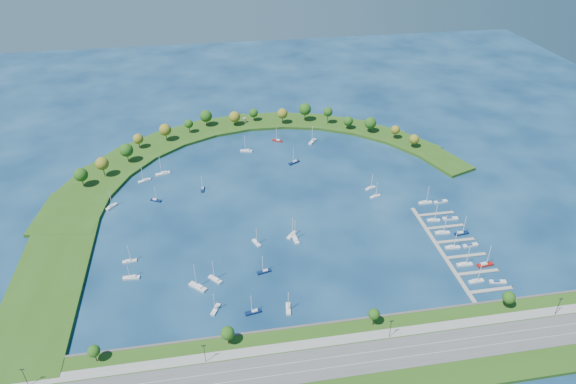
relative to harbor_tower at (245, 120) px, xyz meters
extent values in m
plane|color=#072040|center=(11.86, -116.21, -4.18)|extent=(700.00, 700.00, 0.00)
cube|color=#2A4A13|center=(11.86, -240.21, -3.38)|extent=(420.00, 42.00, 1.60)
cube|color=#474442|center=(11.86, -218.71, -3.28)|extent=(420.00, 1.20, 1.80)
cube|color=#515154|center=(11.86, -240.21, -2.52)|extent=(420.00, 16.00, 0.12)
cube|color=gray|center=(11.86, -229.21, -2.52)|extent=(420.00, 5.00, 0.12)
cube|color=silver|center=(11.86, -242.71, -2.45)|extent=(420.00, 0.15, 0.02)
cube|color=silver|center=(11.86, -237.71, -2.45)|extent=(420.00, 0.15, 0.02)
cylinder|color=#382314|center=(-83.14, -223.21, -0.13)|extent=(0.56, 0.56, 4.90)
sphere|color=#1B4A12|center=(-83.14, -223.21, 3.36)|extent=(5.20, 5.20, 5.20)
cylinder|color=#382314|center=(-28.14, -223.21, 0.05)|extent=(0.56, 0.56, 5.25)
sphere|color=#1B4A12|center=(-28.14, -223.21, 3.87)|extent=(6.00, 6.00, 6.00)
cylinder|color=#382314|center=(36.86, -223.21, 0.22)|extent=(0.56, 0.56, 5.60)
sphere|color=#1B4A12|center=(36.86, -223.21, 4.06)|extent=(5.20, 5.20, 5.20)
cylinder|color=#382314|center=(101.86, -223.21, -0.13)|extent=(0.56, 0.56, 4.90)
sphere|color=#1B4A12|center=(101.86, -223.21, 3.52)|extent=(6.00, 6.00, 6.00)
cylinder|color=black|center=(-108.14, -231.21, 2.42)|extent=(0.24, 0.24, 10.00)
cylinder|color=black|center=(-38.14, -231.21, 2.42)|extent=(0.24, 0.24, 10.00)
cylinder|color=black|center=(41.86, -231.21, 2.42)|extent=(0.24, 0.24, 10.00)
cylinder|color=black|center=(121.86, -231.21, 2.42)|extent=(0.24, 0.24, 10.00)
cube|color=#2A4A13|center=(-114.89, -108.39, -3.18)|extent=(43.73, 48.72, 2.00)
cube|color=#2A4A13|center=(-106.97, -78.63, -3.18)|extent=(50.23, 54.30, 2.00)
cube|color=#2A4A13|center=(-92.17, -51.63, -3.18)|extent=(54.07, 56.09, 2.00)
cube|color=#2A4A13|center=(-71.34, -28.94, -3.18)|extent=(55.20, 54.07, 2.00)
cube|color=#2A4A13|center=(-45.70, -11.88, -3.18)|extent=(53.65, 48.47, 2.00)
cube|color=#2A4A13|center=(-16.73, -1.44, -3.18)|extent=(49.62, 39.75, 2.00)
cube|color=#2A4A13|center=(13.90, 1.78, -3.18)|extent=(44.32, 29.96, 2.00)
cube|color=#2A4A13|center=(44.40, -2.41, -3.18)|extent=(49.49, 38.05, 2.00)
cube|color=#2A4A13|center=(73.03, -13.77, -3.18)|extent=(51.13, 44.12, 2.00)
cube|color=#2A4A13|center=(98.11, -31.63, -3.18)|extent=(49.19, 47.96, 2.00)
cube|color=#2A4A13|center=(118.21, -54.97, -3.18)|extent=(43.90, 49.49, 2.00)
cube|color=#2A4A13|center=(132.14, -82.43, -3.18)|extent=(35.67, 48.74, 2.00)
cube|color=#2A4A13|center=(-114.89, -163.80, -3.23)|extent=(36.00, 130.81, 1.90)
cylinder|color=#382314|center=(-111.88, -79.62, 1.34)|extent=(0.56, 0.56, 7.04)
sphere|color=#1B4A12|center=(-111.88, -79.62, 6.61)|extent=(8.76, 8.76, 8.76)
cylinder|color=#382314|center=(-100.09, -68.91, 1.91)|extent=(0.56, 0.56, 8.16)
sphere|color=brown|center=(-100.09, -68.91, 7.71)|extent=(8.63, 8.63, 8.63)
cylinder|color=#382314|center=(-86.38, -51.35, 1.57)|extent=(0.56, 0.56, 7.50)
sphere|color=#1B4A12|center=(-86.38, -51.35, 7.18)|extent=(9.27, 9.27, 9.27)
cylinder|color=#382314|center=(-80.37, -31.17, 0.86)|extent=(0.56, 0.56, 6.08)
sphere|color=brown|center=(-80.37, -31.17, 5.41)|extent=(7.55, 7.55, 7.55)
cylinder|color=#382314|center=(-61.19, -22.40, 1.52)|extent=(0.56, 0.56, 7.39)
sphere|color=brown|center=(-61.19, -22.40, 7.02)|extent=(9.01, 9.01, 9.01)
cylinder|color=#382314|center=(-43.97, -11.55, 1.02)|extent=(0.56, 0.56, 6.39)
sphere|color=#1B4A12|center=(-43.97, -11.55, 5.55)|extent=(6.68, 6.68, 6.68)
cylinder|color=#382314|center=(-30.43, -1.13, 1.13)|extent=(0.56, 0.56, 6.62)
sphere|color=#1B4A12|center=(-30.43, -1.13, 6.35)|extent=(9.53, 9.53, 9.53)
cylinder|color=#382314|center=(-8.08, -3.72, 0.61)|extent=(0.56, 0.56, 5.57)
sphere|color=brown|center=(-8.08, -3.72, 5.18)|extent=(8.90, 8.90, 8.90)
cylinder|color=#382314|center=(7.73, 2.30, 0.57)|extent=(0.56, 0.56, 5.48)
sphere|color=#1B4A12|center=(7.73, 2.30, 4.71)|extent=(7.00, 7.00, 7.00)
cylinder|color=#382314|center=(29.85, -7.08, 1.47)|extent=(0.56, 0.56, 7.29)
sphere|color=brown|center=(29.85, -7.08, 6.75)|extent=(8.22, 8.22, 8.22)
cylinder|color=#382314|center=(48.66, -4.86, 2.01)|extent=(0.56, 0.56, 8.37)
sphere|color=#1B4A12|center=(48.66, -4.86, 8.14)|extent=(9.74, 9.74, 9.74)
cylinder|color=#382314|center=(65.59, -13.23, 2.28)|extent=(0.56, 0.56, 8.90)
sphere|color=#1B4A12|center=(65.59, -13.23, 8.20)|extent=(7.36, 7.36, 7.36)
cylinder|color=#382314|center=(79.19, -25.05, 0.41)|extent=(0.56, 0.56, 5.18)
sphere|color=#1B4A12|center=(79.19, -25.05, 4.53)|extent=(7.63, 7.63, 7.63)
cylinder|color=#382314|center=(94.39, -33.65, 0.86)|extent=(0.56, 0.56, 6.08)
sphere|color=#1B4A12|center=(94.39, -33.65, 5.73)|extent=(9.15, 9.15, 9.15)
cylinder|color=#382314|center=(109.70, -47.46, 0.85)|extent=(0.56, 0.56, 6.05)
sphere|color=brown|center=(109.70, -47.46, 5.22)|extent=(6.75, 6.75, 6.75)
cylinder|color=#382314|center=(118.44, -63.37, 0.44)|extent=(0.56, 0.56, 5.24)
sphere|color=brown|center=(118.44, -63.37, 4.52)|extent=(7.29, 7.29, 7.29)
cylinder|color=gray|center=(0.00, 0.00, -0.20)|extent=(2.20, 2.20, 3.95)
cylinder|color=gray|center=(0.00, 0.00, 1.92)|extent=(2.60, 2.60, 0.30)
cube|color=gray|center=(89.86, -177.21, -3.83)|extent=(2.20, 82.00, 0.40)
cube|color=gray|center=(101.96, -210.21, -3.83)|extent=(22.00, 2.00, 0.40)
cylinder|color=#382314|center=(112.86, -210.21, -3.58)|extent=(0.36, 0.36, 1.60)
cube|color=gray|center=(101.96, -197.01, -3.83)|extent=(22.00, 2.00, 0.40)
cylinder|color=#382314|center=(112.86, -197.01, -3.58)|extent=(0.36, 0.36, 1.60)
cube|color=gray|center=(101.96, -183.81, -3.83)|extent=(22.00, 2.00, 0.40)
cylinder|color=#382314|center=(112.86, -183.81, -3.58)|extent=(0.36, 0.36, 1.60)
cube|color=gray|center=(101.96, -170.61, -3.83)|extent=(22.00, 2.00, 0.40)
cylinder|color=#382314|center=(112.86, -170.61, -3.58)|extent=(0.36, 0.36, 1.60)
cube|color=gray|center=(101.96, -157.41, -3.83)|extent=(22.00, 2.00, 0.40)
cylinder|color=#382314|center=(112.86, -157.41, -3.58)|extent=(0.36, 0.36, 1.60)
cube|color=gray|center=(101.96, -144.21, -3.83)|extent=(22.00, 2.00, 0.40)
cylinder|color=#382314|center=(112.86, -144.21, -3.58)|extent=(0.36, 0.36, 1.60)
cube|color=silver|center=(-91.86, -104.38, -3.69)|extent=(6.95, 7.78, 0.98)
cube|color=silver|center=(-92.38, -105.01, -2.85)|extent=(3.05, 3.23, 0.69)
cylinder|color=silver|center=(-91.45, -103.87, 2.33)|extent=(0.32, 0.32, 11.04)
cube|color=#0A193E|center=(28.31, -68.67, -3.66)|extent=(8.60, 6.40, 1.03)
cube|color=silver|center=(29.05, -68.24, -2.79)|extent=(3.44, 2.96, 0.72)
cylinder|color=silver|center=(27.72, -69.02, 2.63)|extent=(0.32, 0.32, 11.56)
cube|color=silver|center=(-73.98, -171.92, -3.67)|extent=(8.52, 2.94, 1.01)
cube|color=silver|center=(-73.14, -171.98, -2.82)|extent=(3.04, 1.85, 0.70)
cylinder|color=silver|center=(-74.64, -171.87, 2.48)|extent=(0.32, 0.32, 11.31)
cube|color=#0A193E|center=(-15.53, -205.54, -3.72)|extent=(7.91, 3.41, 0.92)
cube|color=silver|center=(-14.78, -205.41, -2.94)|extent=(2.90, 1.93, 0.64)
cylinder|color=silver|center=(-16.13, -205.64, 1.91)|extent=(0.32, 0.32, 10.34)
cube|color=silver|center=(13.73, -154.67, -3.66)|extent=(3.47, 8.85, 1.03)
cube|color=silver|center=(13.84, -155.52, -2.78)|extent=(2.05, 3.20, 0.72)
cylinder|color=silver|center=(13.65, -153.98, 2.67)|extent=(0.32, 0.32, 11.64)
cube|color=silver|center=(-74.11, -76.42, -3.68)|extent=(8.54, 5.72, 1.00)
cube|color=silver|center=(-73.35, -76.06, -2.82)|extent=(3.34, 2.74, 0.70)
cylinder|color=silver|center=(-74.71, -76.71, 2.46)|extent=(0.32, 0.32, 11.27)
cube|color=silver|center=(-8.16, -154.39, -3.74)|extent=(4.70, 7.50, 0.87)
cube|color=silver|center=(-8.44, -153.72, -3.00)|extent=(2.30, 2.90, 0.61)
cylinder|color=silver|center=(-7.94, -154.93, 1.61)|extent=(0.32, 0.32, 9.83)
cube|color=silver|center=(-3.24, -45.88, -3.65)|extent=(9.07, 4.48, 1.05)
cube|color=silver|center=(-2.39, -46.09, -2.76)|extent=(3.38, 2.40, 0.73)
cylinder|color=silver|center=(-3.91, -45.71, 2.77)|extent=(0.32, 0.32, 11.80)
cube|color=#0A193E|center=(-65.36, -101.62, -3.75)|extent=(7.23, 5.12, 0.86)
cube|color=silver|center=(-65.99, -101.28, -3.02)|extent=(2.86, 2.41, 0.60)
cylinder|color=silver|center=(-64.86, -101.89, 1.49)|extent=(0.32, 0.32, 9.62)
cube|color=silver|center=(71.48, -110.06, -3.73)|extent=(7.66, 4.87, 0.89)
cube|color=silver|center=(70.79, -110.36, -2.97)|extent=(2.97, 2.38, 0.63)
cylinder|color=silver|center=(72.02, -109.82, 1.74)|extent=(0.32, 0.32, 10.05)
cube|color=silver|center=(-62.39, -69.33, -3.59)|extent=(10.19, 5.30, 1.18)
cube|color=silver|center=(-61.45, -69.06, -2.59)|extent=(3.83, 2.78, 0.82)
cylinder|color=silver|center=(-63.15, -69.54, 3.62)|extent=(0.32, 0.32, 13.24)
cube|color=silver|center=(12.45, -150.64, -3.71)|extent=(6.82, 7.28, 0.94)
cube|color=silver|center=(11.93, -151.22, -2.91)|extent=(2.96, 3.06, 0.66)
cylinder|color=silver|center=(12.86, -150.18, 2.03)|extent=(0.32, 0.32, 10.53)
cube|color=silver|center=(47.83, -39.31, -3.62)|extent=(7.78, 8.85, 1.11)
cube|color=silver|center=(48.40, -38.58, -2.68)|extent=(3.43, 3.66, 0.78)
cylinder|color=silver|center=(47.37, -39.89, 3.17)|extent=(0.32, 0.32, 12.48)
cube|color=silver|center=(-32.75, -200.90, -3.72)|extent=(5.30, 7.70, 0.91)
cube|color=silver|center=(-32.41, -200.22, -2.95)|extent=(2.51, 3.03, 0.63)
cylinder|color=silver|center=(-33.02, -201.44, 1.83)|extent=(0.32, 0.32, 10.20)
cube|color=silver|center=(-32.07, -180.26, -3.69)|extent=(7.16, 7.57, 0.98)
cube|color=silver|center=(-31.52, -180.86, -2.86)|extent=(3.10, 3.18, 0.68)
cylinder|color=silver|center=(-32.50, -179.77, 2.30)|extent=(0.32, 0.32, 10.99)
cube|color=silver|center=(1.06, -206.21, -3.71)|extent=(3.23, 8.05, 0.94)
cube|color=silver|center=(1.17, -205.43, -2.91)|extent=(1.89, 2.92, 0.66)
cylinder|color=silver|center=(0.98, -206.83, 2.04)|extent=(0.32, 0.32, 10.57)
cube|color=#0A193E|center=(-36.10, -93.42, -3.76)|extent=(2.65, 7.04, 0.82)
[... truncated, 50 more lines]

